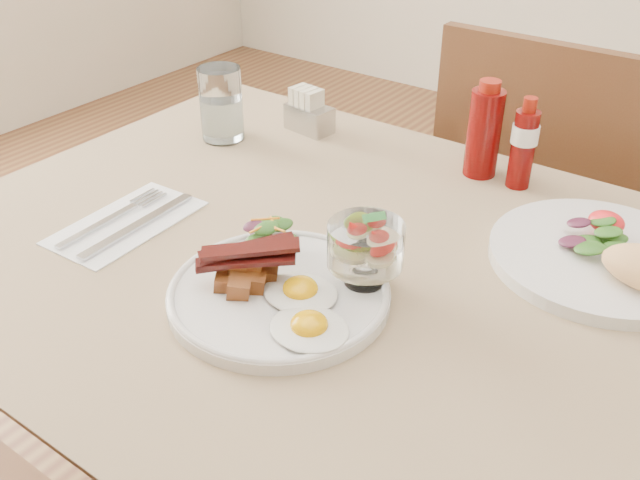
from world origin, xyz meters
TOP-DOWN VIEW (x-y plane):
  - table at (0.00, 0.00)m, footprint 1.33×0.88m
  - chair_far at (0.00, 0.66)m, footprint 0.42×0.42m
  - main_plate at (-0.08, -0.12)m, footprint 0.28×0.28m
  - fried_eggs at (-0.02, -0.14)m, footprint 0.16×0.15m
  - bacon_potato_pile at (-0.12, -0.14)m, footprint 0.12×0.11m
  - side_salad at (-0.15, -0.05)m, footprint 0.08×0.07m
  - fruit_cup at (-0.00, -0.05)m, footprint 0.10×0.10m
  - second_plate at (0.24, 0.19)m, footprint 0.30×0.30m
  - ketchup_bottle at (-0.03, 0.35)m, footprint 0.07×0.07m
  - hot_sauce_bottle at (0.04, 0.35)m, footprint 0.05×0.05m
  - sugar_caddy at (-0.37, 0.33)m, footprint 0.09×0.06m
  - water_glass at (-0.47, 0.20)m, footprint 0.08×0.08m
  - napkin_cutlery at (-0.38, -0.11)m, footprint 0.13×0.23m

SIDE VIEW (x-z plane):
  - chair_far at x=0.00m, z-range 0.06..0.99m
  - table at x=0.00m, z-range 0.29..1.04m
  - napkin_cutlery at x=-0.38m, z-range 0.75..0.76m
  - main_plate at x=-0.08m, z-range 0.75..0.77m
  - second_plate at x=0.24m, z-range 0.73..0.81m
  - fried_eggs at x=-0.02m, z-range 0.76..0.79m
  - sugar_caddy at x=-0.37m, z-range 0.75..0.83m
  - side_salad at x=-0.15m, z-range 0.77..0.81m
  - bacon_potato_pile at x=-0.12m, z-range 0.77..0.82m
  - water_glass at x=-0.47m, z-range 0.74..0.88m
  - fruit_cup at x=0.00m, z-range 0.77..0.87m
  - hot_sauce_bottle at x=0.04m, z-range 0.75..0.90m
  - ketchup_bottle at x=-0.03m, z-range 0.75..0.91m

